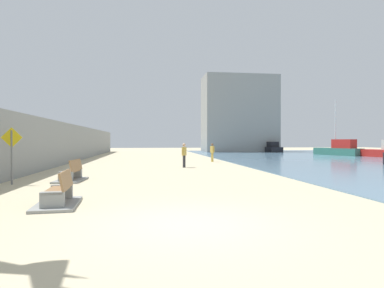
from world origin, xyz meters
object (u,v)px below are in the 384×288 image
person_standing (212,151)px  pedestrian_sign (12,149)px  boat_distant (269,148)px  bench_near (59,197)px  boat_nearest (339,149)px  person_walking (184,153)px  bench_far (71,176)px

person_standing → pedestrian_sign: 17.44m
boat_distant → pedestrian_sign: size_ratio=2.90×
bench_near → pedestrian_sign: bearing=122.6°
person_standing → boat_nearest: (17.95, 9.81, -0.16)m
person_walking → boat_distant: bearing=59.3°
boat_nearest → boat_distant: (-4.07, 13.15, -0.13)m
boat_nearest → pedestrian_sign: boat_nearest is taller
boat_distant → person_standing: bearing=-121.2°
bench_far → boat_nearest: boat_nearest is taller
bench_near → boat_distant: 46.69m
person_walking → person_standing: size_ratio=1.03×
bench_far → person_walking: 9.08m
boat_nearest → pedestrian_sign: size_ratio=2.91×
bench_near → bench_far: bearing=99.2°
bench_near → boat_distant: size_ratio=0.31×
boat_nearest → boat_distant: bearing=107.2°
person_standing → boat_nearest: 20.46m
boat_distant → bench_far: bearing=-122.9°
boat_distant → bench_near: bearing=-118.0°
person_walking → bench_far: bearing=-130.9°
person_walking → boat_nearest: size_ratio=0.24×
boat_distant → pedestrian_sign: pedestrian_sign is taller
bench_far → boat_nearest: 34.95m
bench_near → pedestrian_sign: size_ratio=0.91×
boat_nearest → bench_near: bearing=-132.8°
person_walking → person_standing: (3.09, 5.59, -0.03)m
boat_nearest → bench_far: bearing=-140.5°
bench_near → boat_nearest: boat_nearest is taller
boat_nearest → boat_distant: boat_nearest is taller
person_standing → boat_nearest: size_ratio=0.23×
person_standing → pedestrian_sign: pedestrian_sign is taller
person_walking → boat_nearest: 26.07m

